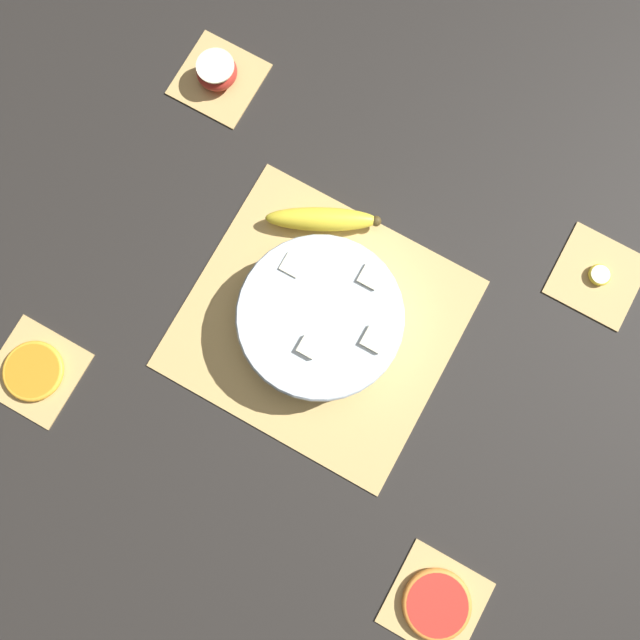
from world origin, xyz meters
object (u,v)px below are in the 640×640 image
object	(u,v)px
apple_half	(217,71)
banana_coin_single	(600,275)
fruit_salad_bowl	(320,319)
orange_slice_whole	(33,371)
grapefruit_slice	(437,604)
whole_banana	(322,219)

from	to	relation	value
apple_half	banana_coin_single	xyz separation A→B (m)	(-0.71, 0.00, -0.02)
fruit_salad_bowl	orange_slice_whole	bearing A→B (deg)	38.75
fruit_salad_bowl	grapefruit_slice	world-z (taller)	fruit_salad_bowl
fruit_salad_bowl	banana_coin_single	bearing A→B (deg)	-141.22
orange_slice_whole	fruit_salad_bowl	bearing A→B (deg)	-141.25
whole_banana	grapefruit_slice	distance (m)	0.61
grapefruit_slice	whole_banana	bearing A→B (deg)	-44.98
fruit_salad_bowl	whole_banana	xyz separation A→B (m)	(0.08, -0.15, -0.02)
whole_banana	orange_slice_whole	world-z (taller)	whole_banana
fruit_salad_bowl	orange_slice_whole	xyz separation A→B (m)	(0.35, 0.28, -0.04)
whole_banana	banana_coin_single	bearing A→B (deg)	-162.18
fruit_salad_bowl	grapefruit_slice	bearing A→B (deg)	141.16
fruit_salad_bowl	apple_half	xyz separation A→B (m)	(0.35, -0.28, -0.02)
banana_coin_single	fruit_salad_bowl	bearing A→B (deg)	38.78
apple_half	banana_coin_single	world-z (taller)	apple_half
fruit_salad_bowl	orange_slice_whole	size ratio (longest dim) A/B	2.64
apple_half	fruit_salad_bowl	bearing A→B (deg)	141.31
orange_slice_whole	grapefruit_slice	world-z (taller)	grapefruit_slice
fruit_salad_bowl	grapefruit_slice	xyz separation A→B (m)	(-0.35, 0.28, -0.03)
fruit_salad_bowl	banana_coin_single	distance (m)	0.45
orange_slice_whole	grapefruit_slice	distance (m)	0.71
whole_banana	banana_coin_single	world-z (taller)	whole_banana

